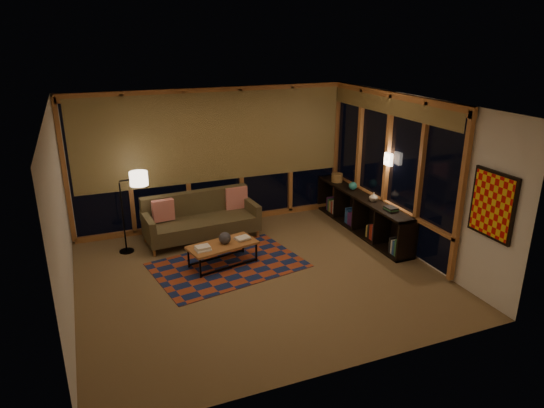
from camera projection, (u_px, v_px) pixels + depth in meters
name	position (u px, v px, depth m)	size (l,w,h in m)	color
floor	(259.00, 276.00, 7.72)	(5.50, 5.00, 0.01)	olive
ceiling	(257.00, 105.00, 6.82)	(5.50, 5.00, 0.01)	white
walls	(258.00, 195.00, 7.27)	(5.51, 5.01, 2.70)	silver
window_wall_back	(214.00, 158.00, 9.39)	(5.30, 0.16, 2.60)	#B4693F
window_wall_right	(386.00, 168.00, 8.74)	(0.16, 3.70, 2.60)	#B4693F
wall_art	(492.00, 205.00, 6.57)	(0.06, 0.74, 0.94)	red
wall_sconce	(388.00, 159.00, 8.52)	(0.12, 0.18, 0.22)	#F9E1BE
sofa	(202.00, 218.00, 8.93)	(2.06, 0.83, 0.84)	#463A23
pillow_left	(163.00, 211.00, 8.72)	(0.39, 0.13, 0.39)	red
pillow_right	(236.00, 198.00, 9.38)	(0.43, 0.14, 0.43)	red
area_rug	(228.00, 265.00, 8.06)	(2.37, 1.58, 0.01)	#973B1D
coffee_table	(223.00, 254.00, 8.02)	(1.13, 0.52, 0.38)	#B4693F
book_stack_a	(203.00, 248.00, 7.73)	(0.26, 0.20, 0.08)	white
book_stack_b	(243.00, 238.00, 8.12)	(0.21, 0.17, 0.04)	white
ceramic_pot	(225.00, 238.00, 7.95)	(0.20, 0.20, 0.20)	black
floor_lamp	(123.00, 214.00, 8.33)	(0.48, 0.31, 1.43)	black
bookshelf	(361.00, 213.00, 9.35)	(0.40, 2.91, 0.73)	black
basket	(337.00, 178.00, 10.03)	(0.23, 0.23, 0.17)	olive
teal_bowl	(353.00, 186.00, 9.51)	(0.16, 0.16, 0.16)	#25736E
vase	(374.00, 197.00, 8.87)	(0.16, 0.16, 0.17)	tan
shelf_book_stack	(391.00, 209.00, 8.41)	(0.17, 0.24, 0.07)	white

